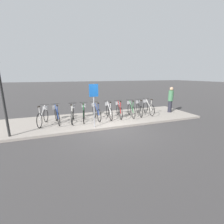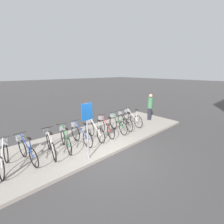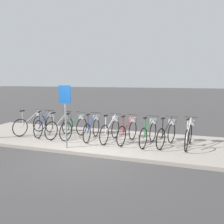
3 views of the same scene
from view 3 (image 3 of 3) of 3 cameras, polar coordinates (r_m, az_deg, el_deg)
name	(u,v)px [view 3 (image 3 of 3)]	position (r m, az deg, el deg)	size (l,w,h in m)	color
ground_plane	(84,156)	(7.24, -7.30, -11.37)	(120.00, 120.00, 0.00)	#423F3F
sidewalk	(102,140)	(8.72, -2.58, -7.44)	(12.05, 3.39, 0.12)	#9E9389
parked_bicycle_0	(32,123)	(10.13, -20.19, -2.69)	(0.56, 1.70, 1.07)	black
parked_bicycle_1	(45,124)	(9.72, -17.07, -2.98)	(0.46, 1.73, 1.07)	black
parked_bicycle_2	(61,125)	(9.22, -13.12, -3.45)	(0.46, 1.72, 1.07)	black
parked_bicycle_3	(76,126)	(8.94, -9.50, -3.71)	(0.50, 1.72, 1.07)	black
parked_bicycle_4	(93,127)	(8.66, -5.11, -4.02)	(0.46, 1.74, 1.07)	black
parked_bicycle_5	(111,129)	(8.37, -0.25, -4.43)	(0.46, 1.73, 1.07)	black
parked_bicycle_6	(128,130)	(8.21, 4.29, -4.71)	(0.51, 1.71, 1.07)	black
parked_bicycle_7	(149,132)	(8.00, 9.70, -5.16)	(0.52, 1.71, 1.07)	black
parked_bicycle_8	(167,133)	(8.02, 14.27, -5.27)	(0.66, 1.67, 1.07)	black
parked_bicycle_9	(189,134)	(8.09, 19.45, -5.38)	(0.46, 1.72, 1.07)	black
sign_post	(65,106)	(7.49, -12.12, 1.63)	(0.44, 0.07, 2.14)	#99999E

